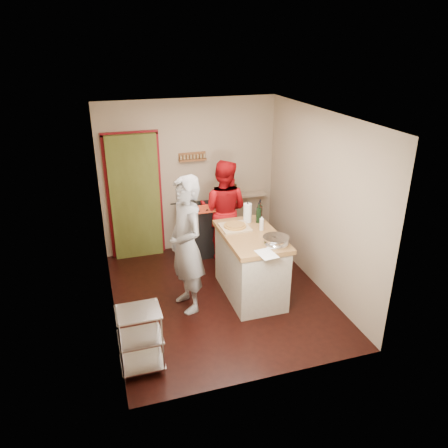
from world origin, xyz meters
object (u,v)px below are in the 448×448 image
Objects in this scene: island at (251,263)px; person_stripe at (186,245)px; stove at (198,229)px; wire_shelving at (140,338)px; person_red at (224,210)px.

person_stripe is at bearing -177.55° from island.
stove is 1.71m from person_stripe.
wire_shelving is at bearing -47.67° from person_stripe.
stove reaches higher than wire_shelving.
island is (1.72, 1.12, 0.07)m from wire_shelving.
wire_shelving is at bearing -146.90° from island.
person_stripe reaches higher than wire_shelving.
stove is 0.70× the size of island.
person_stripe reaches higher than island.
island is at bearing 33.10° from wire_shelving.
island reaches higher than wire_shelving.
wire_shelving is 0.42× the size of person_stripe.
wire_shelving is 2.97m from person_red.
island is at bearing 122.32° from person_red.
stove is 1.55m from island.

